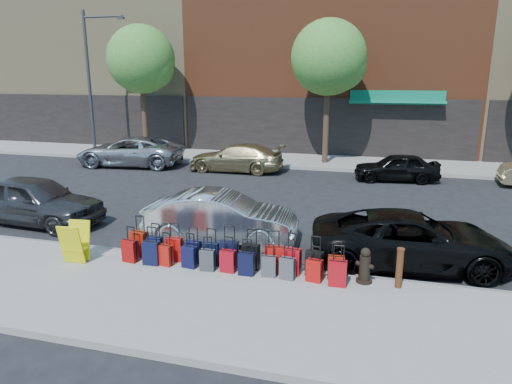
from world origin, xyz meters
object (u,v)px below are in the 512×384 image
(tree_center, at_px, (331,60))
(display_rack, at_px, (75,243))
(streetlight, at_px, (92,75))
(car_far_2, at_px, (396,167))
(car_near_1, at_px, (221,217))
(fire_hydrant, at_px, (365,266))
(bollard, at_px, (399,267))
(car_far_1, at_px, (236,158))
(tree_left, at_px, (143,61))
(car_near_0, at_px, (35,200))
(car_far_0, at_px, (130,151))
(suitcase_front_5, at_px, (229,254))
(car_near_2, at_px, (411,240))

(tree_center, height_order, display_rack, tree_center)
(streetlight, bearing_deg, tree_center, 2.98)
(display_rack, xyz_separation_m, car_far_2, (7.88, 12.08, -0.01))
(car_near_1, bearing_deg, car_far_2, -33.72)
(fire_hydrant, height_order, bollard, bollard)
(car_far_1, height_order, car_far_2, car_far_1)
(streetlight, relative_size, car_far_2, 2.16)
(fire_hydrant, height_order, car_near_1, car_near_1)
(car_near_1, bearing_deg, tree_left, 30.33)
(tree_center, relative_size, car_near_0, 1.60)
(bollard, relative_size, car_far_0, 0.16)
(streetlight, bearing_deg, display_rack, -57.88)
(fire_hydrant, xyz_separation_m, display_rack, (-6.94, -0.70, 0.12))
(car_near_0, xyz_separation_m, car_far_2, (11.32, 9.42, -0.14))
(streetlight, xyz_separation_m, car_near_1, (11.83, -11.61, -3.95))
(suitcase_front_5, xyz_separation_m, car_near_2, (4.24, 1.60, 0.21))
(tree_left, bearing_deg, car_near_1, -54.17)
(car_near_2, xyz_separation_m, car_far_1, (-7.75, 9.93, 0.00))
(fire_hydrant, distance_m, car_near_0, 10.57)
(suitcase_front_5, height_order, display_rack, suitcase_front_5)
(bollard, distance_m, car_far_2, 11.46)
(car_near_2, height_order, car_far_0, car_far_0)
(suitcase_front_5, relative_size, fire_hydrant, 1.28)
(streetlight, relative_size, car_far_0, 1.45)
(car_near_0, height_order, car_far_0, car_near_0)
(tree_left, bearing_deg, car_near_0, -78.07)
(fire_hydrant, height_order, car_far_1, car_far_1)
(car_near_0, xyz_separation_m, car_far_0, (-2.14, 9.47, -0.01))
(tree_left, distance_m, streetlight, 3.11)
(tree_center, xyz_separation_m, car_far_1, (-4.21, -2.78, -4.73))
(suitcase_front_5, bearing_deg, car_far_2, 66.17)
(tree_left, bearing_deg, tree_center, 0.00)
(display_rack, bearing_deg, bollard, -1.02)
(tree_center, bearing_deg, car_near_0, -122.58)
(fire_hydrant, height_order, car_far_2, car_far_2)
(tree_left, bearing_deg, car_far_2, -11.88)
(tree_left, distance_m, fire_hydrant, 19.94)
(display_rack, bearing_deg, car_near_1, 37.81)
(tree_left, relative_size, tree_center, 1.00)
(suitcase_front_5, bearing_deg, display_rack, -173.27)
(car_near_1, bearing_deg, streetlight, 40.03)
(tree_center, height_order, fire_hydrant, tree_center)
(tree_center, xyz_separation_m, car_near_1, (-1.61, -12.31, -4.70))
(car_near_0, relative_size, car_near_1, 1.04)
(car_near_1, distance_m, car_far_2, 10.65)
(bollard, distance_m, display_rack, 7.70)
(streetlight, bearing_deg, car_far_0, -32.66)
(bollard, bearing_deg, car_near_1, 156.71)
(fire_hydrant, bearing_deg, car_far_2, 108.38)
(suitcase_front_5, bearing_deg, car_far_1, 103.03)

